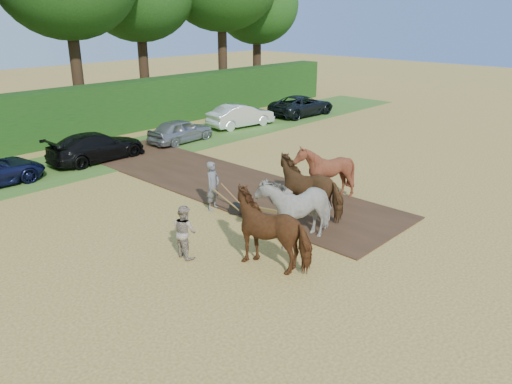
% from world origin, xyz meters
% --- Properties ---
extents(ground, '(120.00, 120.00, 0.00)m').
position_xyz_m(ground, '(0.00, 0.00, 0.00)').
color(ground, gold).
rests_on(ground, ground).
extents(earth_strip, '(4.50, 17.00, 0.05)m').
position_xyz_m(earth_strip, '(1.50, 7.00, 0.03)').
color(earth_strip, '#472D1C').
rests_on(earth_strip, ground).
extents(grass_verge, '(50.00, 5.00, 0.03)m').
position_xyz_m(grass_verge, '(0.00, 14.00, 0.01)').
color(grass_verge, '#38601E').
rests_on(grass_verge, ground).
extents(hedgerow, '(46.00, 1.60, 3.00)m').
position_xyz_m(hedgerow, '(0.00, 18.50, 1.50)').
color(hedgerow, '#14380F').
rests_on(hedgerow, ground).
extents(spectator_near, '(0.66, 0.83, 1.65)m').
position_xyz_m(spectator_near, '(-4.06, 2.50, 0.83)').
color(spectator_near, '#C3AF99').
rests_on(spectator_near, ground).
extents(plough_team, '(7.47, 6.22, 2.24)m').
position_xyz_m(plough_team, '(0.13, 1.38, 1.11)').
color(plough_team, brown).
rests_on(plough_team, ground).
extents(parked_cars, '(36.30, 3.02, 1.48)m').
position_xyz_m(parked_cars, '(1.90, 13.77, 0.69)').
color(parked_cars, '#B8BBBF').
rests_on(parked_cars, ground).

